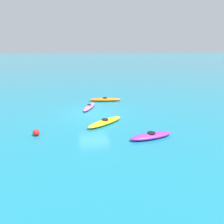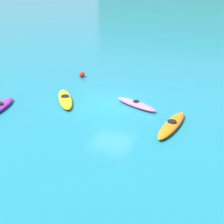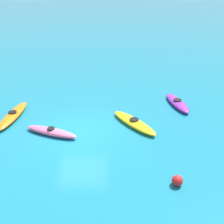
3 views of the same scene
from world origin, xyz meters
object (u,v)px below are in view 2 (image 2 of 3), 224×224
kayak_orange (172,125)px  kayak_yellow (65,99)px  kayak_pink (136,104)px  buoy_red (82,74)px

kayak_orange → kayak_yellow: bearing=172.1°
kayak_orange → kayak_yellow: 6.52m
kayak_orange → kayak_pink: 2.96m
kayak_orange → buoy_red: bearing=145.4°
kayak_yellow → kayak_orange: bearing=-7.9°
kayak_yellow → kayak_pink: bearing=11.8°
kayak_orange → kayak_yellow: (-6.46, 0.89, 0.00)m
kayak_orange → buoy_red: (-7.66, 5.29, 0.04)m
kayak_pink → buoy_red: size_ratio=6.67×
kayak_pink → buoy_red: bearing=146.0°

